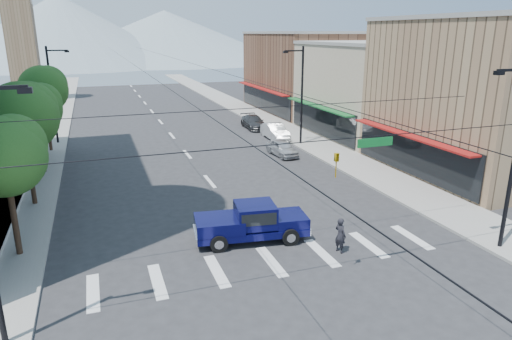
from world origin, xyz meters
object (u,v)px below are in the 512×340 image
at_px(pedestrian, 340,235).
at_px(parked_car_mid, 275,131).
at_px(parked_car_far, 254,122).
at_px(parked_car_near, 282,148).
at_px(pickup_truck, 251,222).

height_order(pedestrian, parked_car_mid, pedestrian).
bearing_deg(parked_car_far, pedestrian, -99.57).
distance_m(parked_car_near, parked_car_mid, 6.36).
relative_size(pickup_truck, parked_car_near, 1.51).
relative_size(pickup_truck, parked_car_far, 1.22).
xyz_separation_m(pickup_truck, parked_car_near, (7.94, 14.86, -0.34)).
bearing_deg(parked_car_mid, pickup_truck, -113.12).
height_order(pedestrian, parked_car_far, pedestrian).
bearing_deg(pedestrian, parked_car_mid, -31.54).
xyz_separation_m(pickup_truck, parked_car_mid, (9.74, 20.95, -0.24)).
height_order(parked_car_near, parked_car_far, parked_car_far).
bearing_deg(parked_car_near, parked_car_far, 78.59).
relative_size(pedestrian, parked_car_far, 0.36).
distance_m(pedestrian, parked_car_near, 18.07).
distance_m(pickup_truck, parked_car_near, 16.85).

